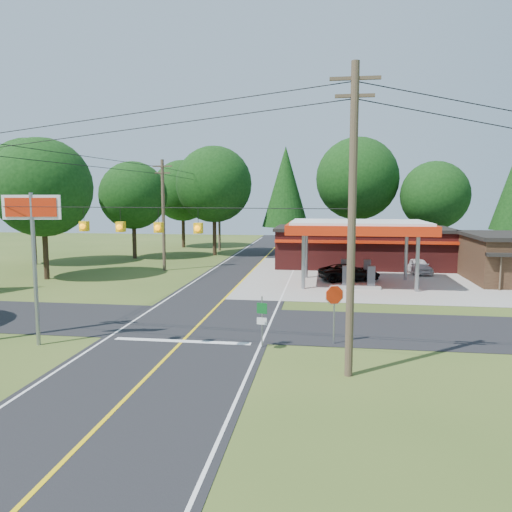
# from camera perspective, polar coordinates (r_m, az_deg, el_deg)

# --- Properties ---
(ground) EXTENTS (120.00, 120.00, 0.00)m
(ground) POSITION_cam_1_polar(r_m,az_deg,el_deg) (27.22, -6.28, -7.56)
(ground) COLOR #354E1B
(ground) RESTS_ON ground
(main_highway) EXTENTS (8.00, 120.00, 0.02)m
(main_highway) POSITION_cam_1_polar(r_m,az_deg,el_deg) (27.21, -6.28, -7.54)
(main_highway) COLOR black
(main_highway) RESTS_ON ground
(cross_road) EXTENTS (70.00, 7.00, 0.02)m
(cross_road) POSITION_cam_1_polar(r_m,az_deg,el_deg) (27.21, -6.28, -7.53)
(cross_road) COLOR black
(cross_road) RESTS_ON ground
(lane_center_yellow) EXTENTS (0.15, 110.00, 0.00)m
(lane_center_yellow) POSITION_cam_1_polar(r_m,az_deg,el_deg) (27.21, -6.28, -7.50)
(lane_center_yellow) COLOR yellow
(lane_center_yellow) RESTS_ON main_highway
(gas_canopy) EXTENTS (10.60, 7.40, 4.88)m
(gas_canopy) POSITION_cam_1_polar(r_m,az_deg,el_deg) (38.69, 11.59, 3.04)
(gas_canopy) COLOR gray
(gas_canopy) RESTS_ON ground
(convenience_store) EXTENTS (16.40, 7.55, 3.80)m
(convenience_store) POSITION_cam_1_polar(r_m,az_deg,el_deg) (48.88, 11.97, 1.04)
(convenience_store) COLOR #5A1B19
(convenience_store) RESTS_ON ground
(utility_pole_near_right) EXTENTS (1.80, 0.30, 11.50)m
(utility_pole_near_right) POSITION_cam_1_polar(r_m,az_deg,el_deg) (18.57, 10.91, 4.25)
(utility_pole_near_right) COLOR #473828
(utility_pole_near_right) RESTS_ON ground
(utility_pole_far_left) EXTENTS (1.80, 0.30, 10.00)m
(utility_pole_far_left) POSITION_cam_1_polar(r_m,az_deg,el_deg) (45.93, -10.55, 4.82)
(utility_pole_far_left) COLOR #473828
(utility_pole_far_left) RESTS_ON ground
(utility_pole_north) EXTENTS (0.30, 0.30, 9.50)m
(utility_pole_north) POSITION_cam_1_polar(r_m,az_deg,el_deg) (61.96, -4.21, 5.01)
(utility_pole_north) COLOR #473828
(utility_pole_north) RESTS_ON ground
(overhead_beacons) EXTENTS (17.04, 2.04, 1.03)m
(overhead_beacons) POSITION_cam_1_polar(r_m,az_deg,el_deg) (20.95, -13.23, 5.18)
(overhead_beacons) COLOR black
(overhead_beacons) RESTS_ON ground
(treeline_backdrop) EXTENTS (70.27, 51.59, 13.30)m
(treeline_backdrop) POSITION_cam_1_polar(r_m,az_deg,el_deg) (49.87, 1.38, 7.72)
(treeline_backdrop) COLOR #332316
(treeline_backdrop) RESTS_ON ground
(suv_car) EXTENTS (6.07, 6.07, 1.35)m
(suv_car) POSITION_cam_1_polar(r_m,az_deg,el_deg) (40.54, 10.63, -1.87)
(suv_car) COLOR black
(suv_car) RESTS_ON ground
(sedan_car) EXTENTS (4.62, 4.62, 1.34)m
(sedan_car) POSITION_cam_1_polar(r_m,az_deg,el_deg) (45.76, 18.01, -1.10)
(sedan_car) COLOR silver
(sedan_car) RESTS_ON ground
(big_stop_sign) EXTENTS (2.55, 0.50, 6.92)m
(big_stop_sign) POSITION_cam_1_polar(r_m,az_deg,el_deg) (24.30, -24.16, 2.46)
(big_stop_sign) COLOR gray
(big_stop_sign) RESTS_ON ground
(octagonal_stop_sign) EXTENTS (0.88, 0.43, 2.78)m
(octagonal_stop_sign) POSITION_cam_1_polar(r_m,az_deg,el_deg) (23.00, 8.94, -4.92)
(octagonal_stop_sign) COLOR gray
(octagonal_stop_sign) RESTS_ON ground
(route_sign_post) EXTENTS (0.47, 0.14, 2.33)m
(route_sign_post) POSITION_cam_1_polar(r_m,az_deg,el_deg) (22.42, 0.68, -6.99)
(route_sign_post) COLOR gray
(route_sign_post) RESTS_ON ground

